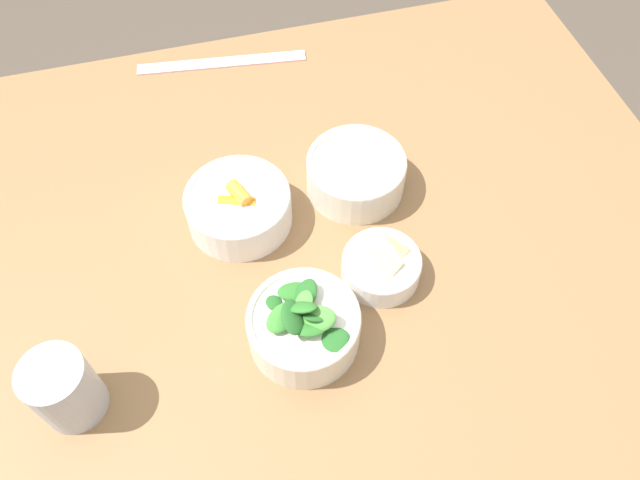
{
  "coord_description": "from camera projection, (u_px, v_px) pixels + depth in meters",
  "views": [
    {
      "loc": [
        -0.19,
        -0.51,
        1.57
      ],
      "look_at": [
        -0.05,
        -0.0,
        0.8
      ],
      "focal_mm": 35.0,
      "sensor_mm": 36.0,
      "label": 1
    }
  ],
  "objects": [
    {
      "name": "ground_plane",
      "position": [
        338.0,
        411.0,
        1.6
      ],
      "size": [
        10.0,
        10.0,
        0.0
      ],
      "primitive_type": "plane",
      "color": "#4C4238"
    },
    {
      "name": "dining_table",
      "position": [
        348.0,
        278.0,
        1.05
      ],
      "size": [
        1.14,
        1.06,
        0.77
      ],
      "color": "olive",
      "rests_on": "ground_plane"
    },
    {
      "name": "bowl_carrots",
      "position": [
        239.0,
        206.0,
        0.96
      ],
      "size": [
        0.16,
        0.16,
        0.08
      ],
      "color": "white",
      "rests_on": "dining_table"
    },
    {
      "name": "bowl_greens",
      "position": [
        304.0,
        325.0,
        0.84
      ],
      "size": [
        0.15,
        0.15,
        0.11
      ],
      "color": "silver",
      "rests_on": "dining_table"
    },
    {
      "name": "bowl_beans_hotdog",
      "position": [
        356.0,
        174.0,
        1.0
      ],
      "size": [
        0.16,
        0.16,
        0.07
      ],
      "color": "silver",
      "rests_on": "dining_table"
    },
    {
      "name": "bowl_cookies",
      "position": [
        382.0,
        265.0,
        0.91
      ],
      "size": [
        0.12,
        0.12,
        0.05
      ],
      "color": "white",
      "rests_on": "dining_table"
    },
    {
      "name": "ruler",
      "position": [
        222.0,
        63.0,
        1.19
      ],
      "size": [
        0.32,
        0.07,
        0.0
      ],
      "color": "#EFB7C6",
      "rests_on": "dining_table"
    },
    {
      "name": "cup",
      "position": [
        64.0,
        389.0,
        0.77
      ],
      "size": [
        0.08,
        0.08,
        0.11
      ],
      "color": "#B2B7C1",
      "rests_on": "dining_table"
    }
  ]
}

